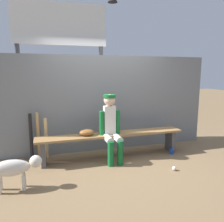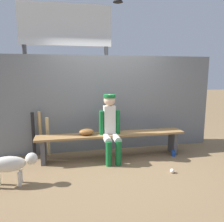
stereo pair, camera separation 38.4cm
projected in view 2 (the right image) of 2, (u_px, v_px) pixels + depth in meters
ground_plane at (112, 157)px, 4.49m from camera, size 30.00×30.00×0.00m
chainlink_fence at (107, 104)px, 4.81m from camera, size 4.77×0.03×2.04m
dugout_bench at (112, 139)px, 4.42m from camera, size 2.93×0.36×0.50m
player_seated at (111, 125)px, 4.25m from camera, size 0.41×0.55×1.27m
baseball_glove at (86, 132)px, 4.29m from camera, size 0.28×0.20×0.12m
bat_wood_natural at (48, 137)px, 4.49m from camera, size 0.07×0.19×0.82m
bat_wood_tan at (40, 134)px, 4.53m from camera, size 0.07×0.16×0.93m
bat_aluminum_black at (33, 135)px, 4.44m from camera, size 0.08×0.14×0.92m
baseball at (172, 171)px, 3.80m from camera, size 0.07×0.07×0.07m
cup_on_ground at (173, 153)px, 4.56m from camera, size 0.08×0.08×0.11m
cup_on_bench at (101, 130)px, 4.41m from camera, size 0.08×0.08×0.11m
scoreboard at (69, 39)px, 5.29m from camera, size 2.42×0.27×3.50m
dog at (12, 164)px, 3.34m from camera, size 0.84×0.20×0.49m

